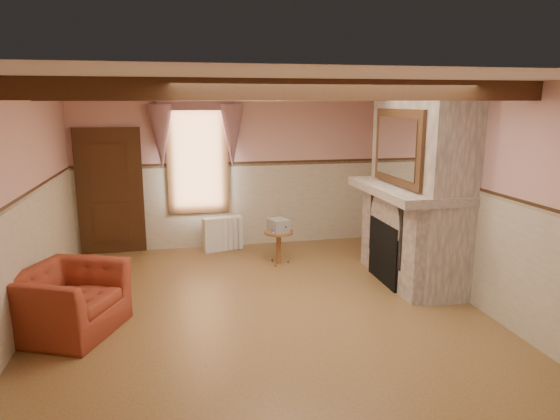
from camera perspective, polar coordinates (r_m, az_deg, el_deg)
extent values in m
cube|color=brown|center=(6.51, -2.28, -11.19)|extent=(5.50, 6.00, 0.01)
cube|color=silver|center=(5.98, -2.52, 14.27)|extent=(5.50, 6.00, 0.01)
cube|color=#CF968F|center=(9.03, -5.55, 4.62)|extent=(5.50, 0.02, 2.80)
cube|color=#CF968F|center=(3.28, 6.41, -9.07)|extent=(5.50, 0.02, 2.80)
cube|color=#CF968F|center=(6.27, -28.03, -0.13)|extent=(0.02, 6.00, 2.80)
cube|color=#CF968F|center=(7.07, 20.17, 1.82)|extent=(0.02, 6.00, 2.80)
cube|color=black|center=(7.46, 12.28, -4.71)|extent=(0.20, 0.95, 0.90)
imported|color=maroon|center=(6.24, -23.11, -9.54)|extent=(1.39, 1.46, 0.75)
cylinder|color=brown|center=(8.12, -0.16, -4.31)|extent=(0.50, 0.50, 0.55)
cube|color=#B7AD8C|center=(8.02, -0.19, -1.74)|extent=(0.35, 0.38, 0.20)
cube|color=white|center=(8.92, -6.55, -2.69)|extent=(0.72, 0.34, 0.60)
imported|color=brown|center=(7.56, 13.56, 3.36)|extent=(0.37, 0.37, 0.09)
cube|color=black|center=(8.05, 11.90, 4.36)|extent=(0.14, 0.24, 0.20)
cylinder|color=gold|center=(7.88, 12.43, 4.46)|extent=(0.11, 0.11, 0.28)
cylinder|color=#A11413|center=(6.70, 17.10, 2.36)|extent=(0.06, 0.06, 0.16)
cylinder|color=yellow|center=(6.97, 15.86, 2.64)|extent=(0.06, 0.06, 0.12)
cube|color=gray|center=(7.43, 15.61, 2.59)|extent=(0.85, 2.00, 2.80)
cube|color=gray|center=(7.35, 14.34, 2.25)|extent=(1.05, 2.05, 0.12)
cube|color=silver|center=(7.19, 13.27, 7.00)|extent=(0.06, 1.44, 1.04)
cube|color=black|center=(9.04, -18.81, 1.78)|extent=(1.10, 0.10, 2.10)
cube|color=white|center=(8.92, -9.41, 6.04)|extent=(1.06, 0.08, 2.02)
cube|color=gray|center=(8.79, -9.52, 9.87)|extent=(1.30, 0.14, 1.40)
cube|color=black|center=(4.80, -0.10, 13.60)|extent=(5.50, 0.18, 0.20)
cube|color=black|center=(7.16, -4.12, 13.11)|extent=(5.50, 0.18, 0.20)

